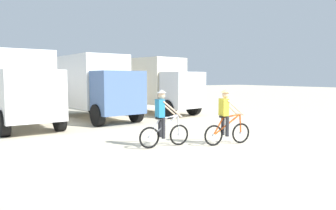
{
  "coord_description": "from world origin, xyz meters",
  "views": [
    {
      "loc": [
        -6.87,
        -7.12,
        2.21
      ],
      "look_at": [
        -0.19,
        3.46,
        1.1
      ],
      "focal_mm": 33.57,
      "sensor_mm": 36.0,
      "label": 1
    }
  ],
  "objects_px": {
    "box_truck_cream_rv": "(150,83)",
    "cyclist_cowboy_hat": "(226,119)",
    "cyclist_orange_shirt": "(163,121)",
    "box_truck_avon_van": "(17,85)",
    "box_truck_white_box": "(92,84)"
  },
  "relations": [
    {
      "from": "box_truck_cream_rv",
      "to": "cyclist_cowboy_hat",
      "type": "height_order",
      "value": "box_truck_cream_rv"
    },
    {
      "from": "cyclist_cowboy_hat",
      "to": "box_truck_avon_van",
      "type": "bearing_deg",
      "value": 122.24
    },
    {
      "from": "box_truck_avon_van",
      "to": "box_truck_white_box",
      "type": "bearing_deg",
      "value": 8.82
    },
    {
      "from": "cyclist_cowboy_hat",
      "to": "box_truck_cream_rv",
      "type": "bearing_deg",
      "value": 75.6
    },
    {
      "from": "cyclist_orange_shirt",
      "to": "cyclist_cowboy_hat",
      "type": "bearing_deg",
      "value": -22.5
    },
    {
      "from": "box_truck_white_box",
      "to": "cyclist_cowboy_hat",
      "type": "xyz_separation_m",
      "value": [
        1.48,
        -8.81,
        -1.03
      ]
    },
    {
      "from": "box_truck_avon_van",
      "to": "cyclist_cowboy_hat",
      "type": "xyz_separation_m",
      "value": [
        5.19,
        -8.24,
        -1.03
      ]
    },
    {
      "from": "box_truck_cream_rv",
      "to": "cyclist_cowboy_hat",
      "type": "distance_m",
      "value": 9.88
    },
    {
      "from": "box_truck_cream_rv",
      "to": "cyclist_orange_shirt",
      "type": "relative_size",
      "value": 3.88
    },
    {
      "from": "cyclist_orange_shirt",
      "to": "box_truck_avon_van",
      "type": "bearing_deg",
      "value": 113.66
    },
    {
      "from": "box_truck_avon_van",
      "to": "box_truck_cream_rv",
      "type": "xyz_separation_m",
      "value": [
        7.64,
        1.28,
        0.0
      ]
    },
    {
      "from": "cyclist_orange_shirt",
      "to": "cyclist_cowboy_hat",
      "type": "relative_size",
      "value": 1.0
    },
    {
      "from": "box_truck_cream_rv",
      "to": "box_truck_avon_van",
      "type": "bearing_deg",
      "value": -170.46
    },
    {
      "from": "box_truck_avon_van",
      "to": "box_truck_white_box",
      "type": "xyz_separation_m",
      "value": [
        3.71,
        0.58,
        0.0
      ]
    },
    {
      "from": "cyclist_orange_shirt",
      "to": "box_truck_white_box",
      "type": "bearing_deg",
      "value": 86.76
    }
  ]
}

